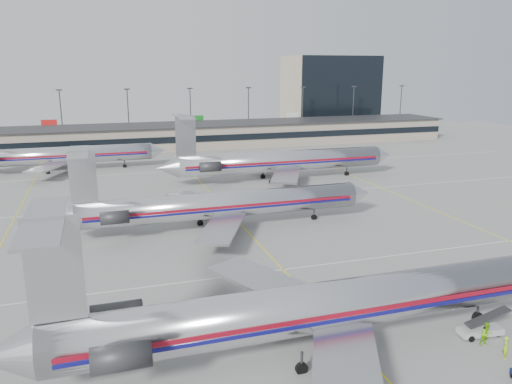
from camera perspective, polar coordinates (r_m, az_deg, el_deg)
name	(u,v)px	position (r m, az deg, el deg)	size (l,w,h in m)	color
ground	(323,312)	(45.51, 7.70, -13.44)	(260.00, 260.00, 0.00)	gray
apron_markings	(283,270)	(53.82, 3.12, -8.84)	(160.00, 0.15, 0.02)	silver
terminal	(167,136)	(136.63, -10.09, 6.31)	(162.00, 17.00, 6.25)	gray
light_mast_row	(160,112)	(149.89, -10.92, 9.02)	(163.60, 0.40, 15.28)	#38383D
distant_building	(329,92)	(182.86, 8.39, 11.20)	(30.00, 20.00, 25.00)	tan
jet_foreground	(315,307)	(38.31, 6.77, -12.94)	(47.14, 27.76, 12.34)	silver
jet_second_row	(217,205)	(65.96, -4.48, -1.48)	(43.83, 25.81, 11.47)	silver
jet_third_row	(278,161)	(94.81, 2.50, 3.56)	(47.18, 29.02, 12.90)	silver
jet_back_row	(57,155)	(111.13, -21.74, 3.93)	(42.68, 26.25, 11.67)	silver
belt_loader	(481,329)	(45.09, 24.36, -14.08)	(4.25, 1.61, 2.21)	#A8A8A8
ramp_worker_near	(506,347)	(42.66, 26.66, -15.59)	(0.63, 0.41, 1.73)	#9ED013
ramp_worker_far	(486,334)	(43.74, 24.84, -14.51)	(0.91, 0.71, 1.88)	#75C012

